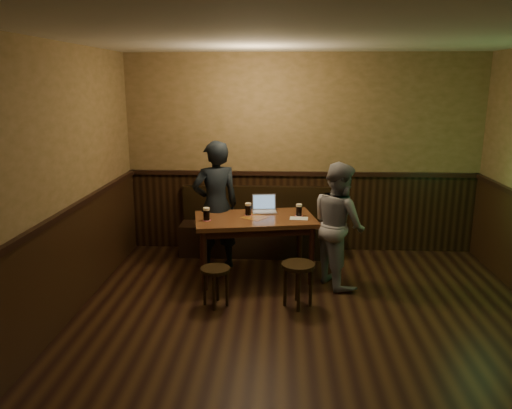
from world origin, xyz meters
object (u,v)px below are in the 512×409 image
at_px(stool_right, 298,272).
at_px(pint_mid, 248,209).
at_px(stool_left, 215,275).
at_px(bench, 258,232).
at_px(pint_left, 206,214).
at_px(person_suit, 216,206).
at_px(person_grey, 338,224).
at_px(pub_table, 255,225).
at_px(laptop, 264,207).
at_px(pint_right, 299,210).

relative_size(stool_right, pint_mid, 3.10).
bearing_deg(stool_left, bench, 77.66).
relative_size(pint_left, pint_mid, 1.01).
distance_m(person_suit, person_grey, 1.61).
height_order(stool_left, stool_right, stool_right).
bearing_deg(pint_mid, pub_table, -45.00).
distance_m(pint_left, person_grey, 1.59).
bearing_deg(bench, person_suit, -131.63).
xyz_separation_m(bench, laptop, (0.11, -0.62, 0.53)).
height_order(pint_mid, laptop, laptop).
height_order(pint_mid, pint_right, pint_mid).
xyz_separation_m(bench, pub_table, (0.00, -0.90, 0.37)).
xyz_separation_m(stool_right, person_suit, (-1.04, 1.13, 0.45)).
bearing_deg(laptop, bench, 93.24).
height_order(pint_left, person_suit, person_suit).
xyz_separation_m(stool_left, person_grey, (1.39, 0.70, 0.40)).
distance_m(pint_right, person_grey, 0.54).
relative_size(stool_left, pint_mid, 2.75).
relative_size(laptop, person_suit, 0.20).
relative_size(stool_left, person_suit, 0.26).
relative_size(stool_left, laptop, 1.33).
height_order(pint_mid, person_suit, person_suit).
distance_m(pub_table, pint_left, 0.63).
distance_m(pub_table, pint_right, 0.58).
xyz_separation_m(pint_right, person_suit, (-1.07, 0.22, -0.01)).
bearing_deg(bench, stool_left, -102.34).
xyz_separation_m(stool_left, pint_mid, (0.30, 0.95, 0.51)).
relative_size(pint_left, person_grey, 0.11).
xyz_separation_m(bench, stool_left, (-0.38, -1.76, 0.04)).
bearing_deg(stool_left, pint_right, 45.63).
xyz_separation_m(pint_left, person_grey, (1.58, 0.02, -0.11)).
height_order(stool_left, person_grey, person_grey).
height_order(stool_left, pint_left, pint_left).
bearing_deg(pint_left, pub_table, 16.78).
distance_m(pint_left, person_suit, 0.48).
relative_size(pint_right, person_grey, 0.10).
relative_size(pub_table, stool_right, 3.21).
bearing_deg(laptop, stool_left, -119.80).
bearing_deg(person_grey, pint_mid, 52.58).
height_order(pub_table, person_suit, person_suit).
height_order(bench, pint_mid, bench).
bearing_deg(pint_mid, bench, 83.74).
xyz_separation_m(pint_mid, laptop, (0.20, 0.19, -0.02)).
distance_m(stool_right, laptop, 1.26).
bearing_deg(pint_left, laptop, 33.86).
xyz_separation_m(stool_left, stool_right, (0.90, 0.03, 0.04)).
relative_size(bench, stool_left, 5.00).
bearing_deg(pint_left, person_suit, 84.38).
bearing_deg(pint_mid, pint_left, -151.61).
xyz_separation_m(stool_left, laptop, (0.49, 1.14, 0.49)).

